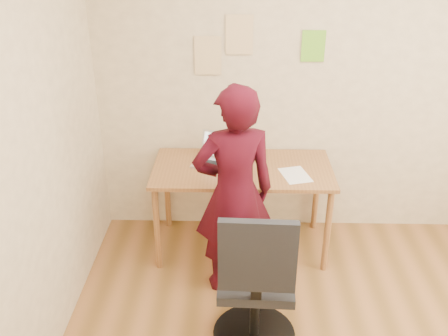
{
  "coord_description": "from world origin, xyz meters",
  "views": [
    {
      "loc": [
        -0.62,
        -2.11,
        2.49
      ],
      "look_at": [
        -0.69,
        0.95,
        0.95
      ],
      "focal_mm": 40.0,
      "sensor_mm": 36.0,
      "label": 1
    }
  ],
  "objects_px": {
    "laptop": "(216,157)",
    "office_chair": "(256,290)",
    "phone": "(264,180)",
    "desk": "(242,177)",
    "person": "(234,193)"
  },
  "relations": [
    {
      "from": "desk",
      "to": "office_chair",
      "type": "xyz_separation_m",
      "value": [
        0.08,
        -1.09,
        -0.21
      ]
    },
    {
      "from": "desk",
      "to": "office_chair",
      "type": "bearing_deg",
      "value": -85.94
    },
    {
      "from": "desk",
      "to": "laptop",
      "type": "bearing_deg",
      "value": 160.24
    },
    {
      "from": "laptop",
      "to": "office_chair",
      "type": "xyz_separation_m",
      "value": [
        0.29,
        -1.17,
        -0.34
      ]
    },
    {
      "from": "person",
      "to": "laptop",
      "type": "bearing_deg",
      "value": -87.82
    },
    {
      "from": "desk",
      "to": "phone",
      "type": "height_order",
      "value": "phone"
    },
    {
      "from": "phone",
      "to": "person",
      "type": "height_order",
      "value": "person"
    },
    {
      "from": "laptop",
      "to": "person",
      "type": "distance_m",
      "value": 0.58
    },
    {
      "from": "office_chair",
      "to": "laptop",
      "type": "bearing_deg",
      "value": 105.97
    },
    {
      "from": "desk",
      "to": "laptop",
      "type": "xyz_separation_m",
      "value": [
        -0.21,
        0.08,
        0.14
      ]
    },
    {
      "from": "desk",
      "to": "phone",
      "type": "relative_size",
      "value": 10.57
    },
    {
      "from": "desk",
      "to": "phone",
      "type": "xyz_separation_m",
      "value": [
        0.16,
        -0.21,
        0.09
      ]
    },
    {
      "from": "phone",
      "to": "office_chair",
      "type": "xyz_separation_m",
      "value": [
        -0.08,
        -0.88,
        -0.3
      ]
    },
    {
      "from": "laptop",
      "to": "phone",
      "type": "distance_m",
      "value": 0.47
    },
    {
      "from": "office_chair",
      "to": "person",
      "type": "relative_size",
      "value": 0.66
    }
  ]
}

